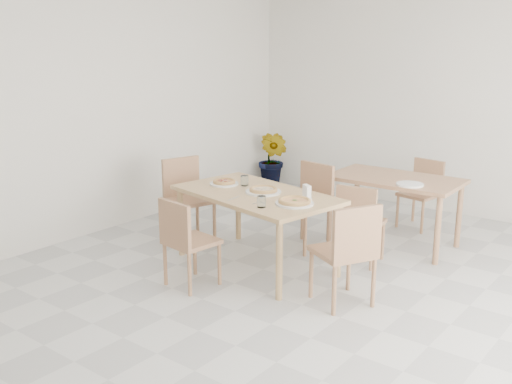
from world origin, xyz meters
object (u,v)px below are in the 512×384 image
Objects in this scene: pizza_margherita at (295,201)px; potted_plant at (273,159)px; pizza_mushroom at (263,190)px; second_table at (395,186)px; chair_north at (309,199)px; pizza_pepperoni at (224,181)px; tumbler_b at (261,202)px; plate_pepperoni at (224,184)px; chair_west at (186,193)px; chair_back_s at (359,219)px; chair_back_n at (423,188)px; tumbler_a at (244,181)px; plate_margherita at (295,203)px; plate_mushroom at (263,192)px; napkin_holder at (307,192)px; chair_south at (185,237)px; main_table at (256,200)px; chair_east at (349,248)px.

potted_plant is at bearing 129.64° from pizza_margherita.
pizza_mushroom is 1.57m from second_table.
chair_north is 0.82m from pizza_mushroom.
pizza_pepperoni is at bearing -133.42° from second_table.
tumbler_b reaches higher than pizza_mushroom.
pizza_margherita is (0.99, -0.17, 0.02)m from plate_pepperoni.
chair_west is 1.10× the size of chair_back_s.
tumbler_a is at bearing -107.14° from chair_back_n.
plate_pepperoni is 0.52m from pizza_mushroom.
plate_margherita is 0.43× the size of chair_back_n.
plate_pepperoni is at bearing 178.54° from plate_mushroom.
plate_mushroom is 0.99m from chair_back_s.
napkin_holder reaches higher than pizza_margherita.
plate_margherita is at bearing -17.95° from plate_mushroom.
tumbler_a is (-0.10, 0.97, 0.32)m from chair_south.
chair_back_s is (1.91, 0.47, -0.05)m from chair_west.
main_table is at bearing 167.93° from pizza_margherita.
second_table is (1.23, 1.38, -0.10)m from plate_pepperoni.
chair_north is 3.60× the size of pizza_pepperoni.
chair_south is 8.05× the size of tumbler_b.
chair_north is 1.06× the size of potted_plant.
plate_pepperoni is 0.93× the size of pizza_mushroom.
second_table is 1.62× the size of potted_plant.
chair_south is 1.02m from tumbler_a.
tumbler_a reaches higher than plate_mushroom.
second_table is (0.78, 1.43, -0.02)m from main_table.
chair_south is 2.39× the size of plate_margherita.
potted_plant is (-1.51, 2.52, -0.37)m from tumbler_a.
chair_north reaches higher than napkin_holder.
pizza_mushroom is 0.23× the size of second_table.
chair_back_n is (0.71, 2.19, -0.29)m from plate_mushroom.
plate_pepperoni is 1.40m from chair_back_s.
second_table is 1.72× the size of chair_back_n.
chair_east is 1.10× the size of chair_back_s.
plate_margherita is 3.37× the size of tumbler_a.
plate_margherita is 0.32m from tumbler_b.
chair_east is (1.09, -1.07, 0.00)m from chair_north.
potted_plant reaches higher than chair_back_n.
pizza_pepperoni is at bearing 178.54° from plate_mushroom.
plate_mushroom is 3.34× the size of tumbler_a.
second_table is (0.69, 0.62, 0.13)m from chair_north.
plate_margherita reaches higher than second_table.
pizza_margherita is 1.34× the size of pizza_pepperoni.
plate_pepperoni is 0.36× the size of chair_back_n.
plate_pepperoni is 0.35× the size of chair_back_s.
pizza_mushroom is 2.44× the size of napkin_holder.
chair_back_s is 0.96× the size of potted_plant.
napkin_holder is (-0.67, 0.38, 0.29)m from chair_east.
chair_west is at bearing -148.36° from second_table.
napkin_holder is at bearing 10.82° from pizza_mushroom.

